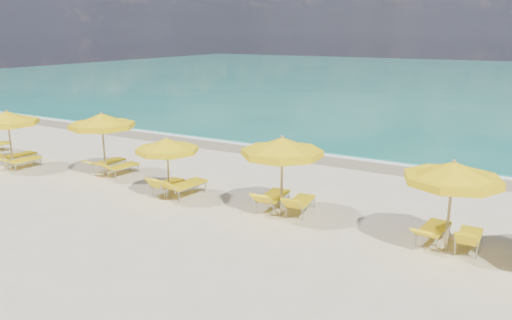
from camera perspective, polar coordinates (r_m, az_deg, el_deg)
The scene contains 20 objects.
ground_plane at distance 15.81m, azimuth -2.73°, elevation -5.40°, with size 120.00×120.00×0.00m, color beige.
ocean at distance 61.25m, azimuth 22.58°, elevation 8.42°, with size 120.00×80.00×0.30m, color #147560.
wet_sand_band at distance 22.12m, azimuth 7.67°, elevation 0.32°, with size 120.00×2.60×0.01m, color tan.
foam_line at distance 22.84m, azimuth 8.44°, elevation 0.75°, with size 120.00×1.20×0.03m, color white.
whitecap_near at distance 33.11m, azimuth 4.45°, elevation 5.15°, with size 14.00×0.36×0.05m, color white.
umbrella_1 at distance 22.02m, azimuth -26.55°, elevation 4.25°, with size 3.00×3.00×2.38m.
umbrella_2 at distance 19.57m, azimuth -17.22°, elevation 4.25°, with size 2.72×2.72×2.47m.
umbrella_3 at distance 16.42m, azimuth -10.13°, elevation 1.60°, with size 2.11×2.11×2.08m.
umbrella_4 at distance 14.54m, azimuth 3.00°, elevation 1.44°, with size 3.14×3.14×2.46m.
umbrella_5 at distance 12.99m, azimuth 21.58°, elevation -1.43°, with size 2.50×2.50×2.40m.
lounger_1_left at distance 23.07m, azimuth -25.54°, elevation 0.14°, with size 0.74×1.77×0.79m.
lounger_1_right at distance 22.16m, azimuth -25.02°, elevation -0.38°, with size 0.66×1.73×0.68m.
lounger_2_left at distance 20.66m, azimuth -16.51°, elevation -0.60°, with size 0.67×1.78×0.63m.
lounger_2_right at distance 19.88m, azimuth -15.07°, elevation -1.09°, with size 0.75×1.72×0.70m.
lounger_3_left at distance 17.36m, azimuth -10.09°, elevation -3.09°, with size 0.61×1.57×0.77m.
lounger_3_right at distance 16.93m, azimuth -8.05°, elevation -3.33°, with size 0.86×1.97×0.83m.
lounger_4_left at distance 15.63m, azimuth 1.91°, elevation -4.75°, with size 0.80×1.92×0.81m.
lounger_4_right at distance 15.28m, azimuth 5.06°, elevation -5.31°, with size 0.76×1.77×0.78m.
lounger_5_left at distance 14.03m, azimuth 19.55°, elevation -8.00°, with size 0.77×1.83×0.70m.
lounger_5_right at distance 13.91m, azimuth 23.12°, elevation -8.57°, with size 0.58×1.62×0.78m.
Camera 1 is at (8.07, -12.48, 5.40)m, focal length 35.00 mm.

